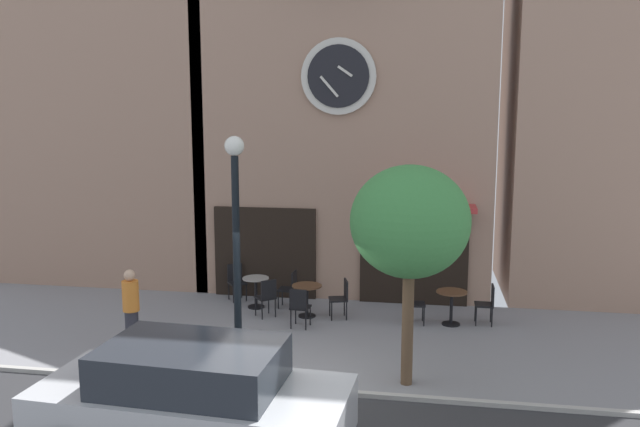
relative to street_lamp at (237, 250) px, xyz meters
The scene contains 17 objects.
ground_plane 3.09m from the street_lamp, 58.82° to the right, with size 29.45×12.37×0.13m.
clock_building 6.23m from the street_lamp, 76.32° to the left, with size 7.47×3.31×9.90m.
neighbor_building_left 9.59m from the street_lamp, 129.33° to the left, with size 6.63×4.67×12.84m.
street_lamp is the anchor object (origin of this frame).
street_tree 3.28m from the street_lamp, ahead, with size 2.02×1.82×3.82m.
cafe_table_center 3.76m from the street_lamp, 99.62° to the left, with size 0.64×0.64×0.74m.
cafe_table_center_right 3.38m from the street_lamp, 74.72° to the left, with size 0.69×0.69×0.75m.
cafe_table_near_door 5.19m from the street_lamp, 34.87° to the left, with size 0.68×0.68×0.77m.
cafe_chair_near_tree 4.38m from the street_lamp, 107.51° to the left, with size 0.56×0.56×0.90m.
cafe_chair_curbside 3.10m from the street_lamp, 92.49° to the left, with size 0.56×0.56×0.90m.
cafe_chair_left_end 4.51m from the street_lamp, 40.87° to the left, with size 0.44×0.44×0.90m.
cafe_chair_corner 5.90m from the street_lamp, 31.50° to the left, with size 0.41×0.41×0.90m.
cafe_chair_by_entrance 3.66m from the street_lamp, 61.08° to the left, with size 0.50×0.50×0.90m.
cafe_chair_under_awning 3.82m from the street_lamp, 85.67° to the left, with size 0.42×0.42×0.90m.
cafe_chair_facing_street 2.71m from the street_lamp, 69.24° to the left, with size 0.44×0.44×0.90m.
pedestrian_orange 2.54m from the street_lamp, behind, with size 0.45×0.45×1.67m.
parked_car_silver 3.54m from the street_lamp, 84.14° to the right, with size 4.40×2.22×1.55m.
Camera 1 is at (2.29, -9.95, 4.69)m, focal length 35.85 mm.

